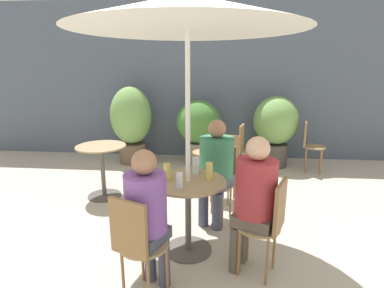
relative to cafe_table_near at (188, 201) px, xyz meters
name	(u,v)px	position (x,y,z in m)	size (l,w,h in m)	color
ground_plane	(185,261)	(-0.01, -0.18, -0.52)	(20.00, 20.00, 0.00)	#B2A899
storefront_wall	(205,81)	(-0.01, 3.31, 0.98)	(10.00, 0.06, 3.00)	#4C5666
cafe_table_near	(188,201)	(0.00, 0.00, 0.00)	(0.72, 0.72, 0.73)	#514C47
cafe_table_far	(102,162)	(-1.31, 1.17, -0.02)	(0.67, 0.67, 0.73)	#514C47
bistro_chair_0	(136,241)	(-0.31, -0.71, 0.01)	(0.41, 0.42, 0.88)	#997F56
bistro_chair_1	(269,220)	(0.71, -0.31, 0.01)	(0.42, 0.41, 0.88)	#997F56
bistro_chair_2	(220,176)	(0.31, 0.71, 0.01)	(0.41, 0.42, 0.88)	#997F56
bistro_chair_3	(246,147)	(0.72, 2.06, 0.01)	(0.40, 0.39, 0.88)	#997F56
bistro_chair_4	(309,142)	(1.82, 2.52, 0.01)	(0.40, 0.39, 0.88)	#997F56
bistro_chair_5	(209,148)	(0.13, 1.96, 0.01)	(0.40, 0.39, 0.88)	#997F56
bistro_chair_6	(226,161)	(0.38, 1.27, 0.01)	(0.40, 0.41, 0.88)	#997F56
seated_person_0	(147,210)	(-0.25, -0.58, 0.19)	(0.37, 0.38, 1.19)	#42475B
seated_person_1	(254,195)	(0.58, -0.25, 0.20)	(0.42, 0.40, 1.23)	brown
seated_person_2	(216,164)	(0.25, 0.58, 0.19)	(0.44, 0.46, 1.21)	#42475B
beer_glass_0	(196,165)	(0.06, 0.19, 0.29)	(0.07, 0.07, 0.17)	silver
beer_glass_1	(167,171)	(-0.20, 0.01, 0.29)	(0.06, 0.06, 0.16)	#DBC65B
beer_glass_2	(180,181)	(-0.05, -0.19, 0.28)	(0.06, 0.06, 0.14)	silver
beer_glass_3	(209,171)	(0.19, 0.04, 0.29)	(0.06, 0.06, 0.17)	#DBC65B
potted_plant_0	(131,121)	(-1.35, 2.75, 0.28)	(0.76, 0.76, 1.43)	brown
potted_plant_1	(198,126)	(-0.10, 2.77, 0.20)	(0.80, 0.80, 1.19)	slate
potted_plant_2	(275,126)	(1.28, 2.79, 0.22)	(0.79, 0.79, 1.27)	#47423D
umbrella	(187,13)	(0.00, 0.00, 1.67)	(1.99, 1.99, 2.33)	silver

